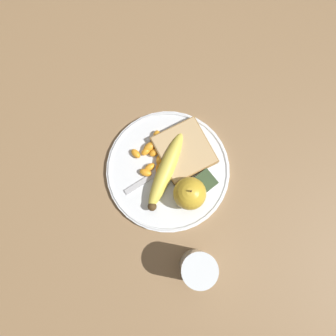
{
  "coord_description": "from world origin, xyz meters",
  "views": [
    {
      "loc": [
        0.11,
        -0.09,
        0.76
      ],
      "look_at": [
        0.0,
        0.0,
        0.03
      ],
      "focal_mm": 35.0,
      "sensor_mm": 36.0,
      "label": 1
    }
  ],
  "objects_px": {
    "bread_slice": "(184,150)",
    "jam_packet": "(206,181)",
    "banana": "(167,172)",
    "juice_glass": "(197,268)",
    "plate": "(168,170)",
    "fork": "(162,170)",
    "apple": "(190,193)"
  },
  "relations": [
    {
      "from": "jam_packet",
      "to": "banana",
      "type": "bearing_deg",
      "value": -140.51
    },
    {
      "from": "apple",
      "to": "jam_packet",
      "type": "distance_m",
      "value": 0.06
    },
    {
      "from": "juice_glass",
      "to": "banana",
      "type": "distance_m",
      "value": 0.22
    },
    {
      "from": "juice_glass",
      "to": "fork",
      "type": "xyz_separation_m",
      "value": [
        -0.22,
        0.07,
        -0.04
      ]
    },
    {
      "from": "juice_glass",
      "to": "bread_slice",
      "type": "bearing_deg",
      "value": 146.9
    },
    {
      "from": "apple",
      "to": "bread_slice",
      "type": "xyz_separation_m",
      "value": [
        -0.09,
        0.05,
        -0.03
      ]
    },
    {
      "from": "apple",
      "to": "fork",
      "type": "xyz_separation_m",
      "value": [
        -0.08,
        -0.01,
        -0.03
      ]
    },
    {
      "from": "juice_glass",
      "to": "plate",
      "type": "bearing_deg",
      "value": 157.46
    },
    {
      "from": "plate",
      "to": "bread_slice",
      "type": "distance_m",
      "value": 0.06
    },
    {
      "from": "bread_slice",
      "to": "jam_packet",
      "type": "bearing_deg",
      "value": -3.56
    },
    {
      "from": "bread_slice",
      "to": "apple",
      "type": "bearing_deg",
      "value": -31.95
    },
    {
      "from": "plate",
      "to": "juice_glass",
      "type": "height_order",
      "value": "juice_glass"
    },
    {
      "from": "plate",
      "to": "banana",
      "type": "distance_m",
      "value": 0.02
    },
    {
      "from": "juice_glass",
      "to": "apple",
      "type": "distance_m",
      "value": 0.16
    },
    {
      "from": "plate",
      "to": "apple",
      "type": "xyz_separation_m",
      "value": [
        0.08,
        0.0,
        0.04
      ]
    },
    {
      "from": "banana",
      "to": "jam_packet",
      "type": "relative_size",
      "value": 4.17
    },
    {
      "from": "plate",
      "to": "banana",
      "type": "xyz_separation_m",
      "value": [
        0.0,
        -0.01,
        0.02
      ]
    },
    {
      "from": "banana",
      "to": "fork",
      "type": "xyz_separation_m",
      "value": [
        -0.01,
        -0.0,
        -0.02
      ]
    },
    {
      "from": "plate",
      "to": "jam_packet",
      "type": "relative_size",
      "value": 6.64
    },
    {
      "from": "bread_slice",
      "to": "fork",
      "type": "distance_m",
      "value": 0.07
    },
    {
      "from": "apple",
      "to": "juice_glass",
      "type": "bearing_deg",
      "value": -33.86
    },
    {
      "from": "bread_slice",
      "to": "jam_packet",
      "type": "xyz_separation_m",
      "value": [
        0.09,
        -0.01,
        -0.0
      ]
    },
    {
      "from": "apple",
      "to": "plate",
      "type": "bearing_deg",
      "value": -178.62
    },
    {
      "from": "juice_glass",
      "to": "jam_packet",
      "type": "bearing_deg",
      "value": 133.84
    },
    {
      "from": "plate",
      "to": "bread_slice",
      "type": "bearing_deg",
      "value": 100.96
    },
    {
      "from": "banana",
      "to": "bread_slice",
      "type": "distance_m",
      "value": 0.07
    },
    {
      "from": "juice_glass",
      "to": "bread_slice",
      "type": "relative_size",
      "value": 0.74
    },
    {
      "from": "plate",
      "to": "bread_slice",
      "type": "xyz_separation_m",
      "value": [
        -0.01,
        0.06,
        0.02
      ]
    },
    {
      "from": "plate",
      "to": "jam_packet",
      "type": "distance_m",
      "value": 0.09
    },
    {
      "from": "banana",
      "to": "bread_slice",
      "type": "xyz_separation_m",
      "value": [
        -0.02,
        0.06,
        -0.01
      ]
    },
    {
      "from": "juice_glass",
      "to": "jam_packet",
      "type": "relative_size",
      "value": 2.44
    },
    {
      "from": "bread_slice",
      "to": "banana",
      "type": "bearing_deg",
      "value": -76.35
    }
  ]
}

